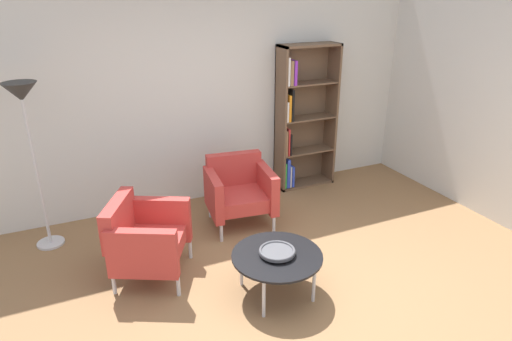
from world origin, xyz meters
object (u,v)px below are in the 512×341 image
Objects in this scene: decorative_bowl at (277,251)px; coffee_table_low at (277,258)px; bookshelf_tall at (301,119)px; armchair_near_window at (145,237)px; armchair_spare_guest at (239,190)px; floor_lamp_torchiere at (25,113)px.

coffee_table_low is at bearing -63.43° from decorative_bowl.
decorative_bowl is (-1.37, -2.03, -0.50)m from bookshelf_tall.
decorative_bowl is at bearing -123.98° from bookshelf_tall.
armchair_near_window is (-2.36, -1.27, -0.52)m from bookshelf_tall.
coffee_table_low is 1.01× the size of armchair_spare_guest.
bookshelf_tall is 2.40× the size of armchair_spare_guest.
bookshelf_tall reaches higher than armchair_near_window.
decorative_bowl is 0.40× the size of armchair_spare_guest.
coffee_table_low is (-1.37, -2.03, -0.57)m from bookshelf_tall.
bookshelf_tall is 2.50m from decorative_bowl.
armchair_near_window is at bearing -146.50° from armchair_spare_guest.
floor_lamp_torchiere is (-2.03, 0.39, 1.03)m from armchair_spare_guest.
coffee_table_low is 2.50× the size of decorative_bowl.
armchair_near_window is at bearing -151.69° from bookshelf_tall.
bookshelf_tall reaches higher than decorative_bowl.
coffee_table_low is at bearing -123.98° from bookshelf_tall.
armchair_near_window is 1.33m from armchair_spare_guest.
floor_lamp_torchiere reaches higher than coffee_table_low.
coffee_table_low is at bearing -43.43° from floor_lamp_torchiere.
armchair_near_window and armchair_spare_guest have the same top height.
coffee_table_low is at bearing -100.43° from armchair_near_window.
decorative_bowl is (-0.00, 0.00, 0.06)m from coffee_table_low.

